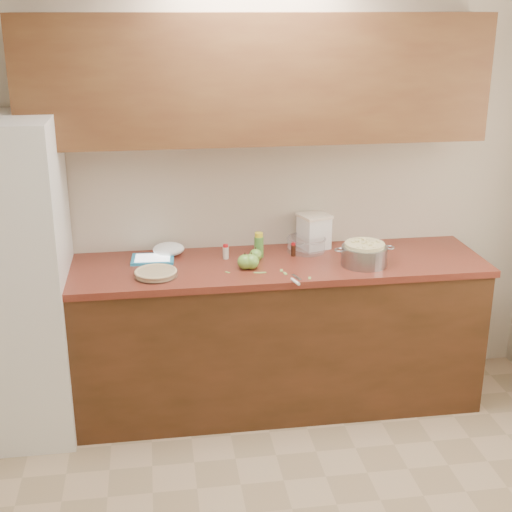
{
  "coord_description": "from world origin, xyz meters",
  "views": [
    {
      "loc": [
        -0.6,
        -2.38,
        2.33
      ],
      "look_at": [
        -0.03,
        1.43,
        0.98
      ],
      "focal_mm": 50.0,
      "sensor_mm": 36.0,
      "label": 1
    }
  ],
  "objects": [
    {
      "name": "apple_center",
      "position": [
        -0.02,
        1.5,
        0.96
      ],
      "size": [
        0.08,
        0.08,
        0.09
      ],
      "color": "#69A037",
      "rests_on": "counter_run"
    },
    {
      "name": "lemon_bottle",
      "position": [
        0.01,
        1.58,
        0.99
      ],
      "size": [
        0.06,
        0.06,
        0.15
      ],
      "rotation": [
        0.0,
        0.0,
        0.32
      ],
      "color": "#4C8C38",
      "rests_on": "counter_run"
    },
    {
      "name": "pie",
      "position": [
        -0.61,
        1.33,
        0.94
      ],
      "size": [
        0.24,
        0.24,
        0.04
      ],
      "rotation": [
        0.0,
        0.0,
        -0.42
      ],
      "color": "silver",
      "rests_on": "counter_run"
    },
    {
      "name": "counter_run",
      "position": [
        0.0,
        1.48,
        0.46
      ],
      "size": [
        2.64,
        0.68,
        0.92
      ],
      "color": "#4C2715",
      "rests_on": "ground"
    },
    {
      "name": "paring_knife",
      "position": [
        0.14,
        1.14,
        0.93
      ],
      "size": [
        0.07,
        0.18,
        0.02
      ],
      "rotation": [
        0.0,
        0.0,
        0.28
      ],
      "color": "gray",
      "rests_on": "counter_run"
    },
    {
      "name": "paper_towel",
      "position": [
        -0.52,
        1.68,
        0.96
      ],
      "size": [
        0.22,
        0.19,
        0.08
      ],
      "primitive_type": "ellipsoid",
      "rotation": [
        0.0,
        0.0,
        0.22
      ],
      "color": "white",
      "rests_on": "counter_run"
    },
    {
      "name": "peel_e",
      "position": [
        0.11,
        1.27,
        0.92
      ],
      "size": [
        0.02,
        0.04,
        0.0
      ],
      "primitive_type": "cube",
      "rotation": [
        0.0,
        0.0,
        1.66
      ],
      "color": "#83B156",
      "rests_on": "counter_run"
    },
    {
      "name": "peel_a",
      "position": [
        0.1,
        1.32,
        0.92
      ],
      "size": [
        0.02,
        0.04,
        0.0
      ],
      "primitive_type": "cube",
      "rotation": [
        0.0,
        0.0,
        -1.79
      ],
      "color": "#83B156",
      "rests_on": "counter_run"
    },
    {
      "name": "vanilla_bottle",
      "position": [
        0.21,
        1.56,
        0.96
      ],
      "size": [
        0.03,
        0.03,
        0.08
      ],
      "rotation": [
        0.0,
        0.0,
        0.32
      ],
      "color": "black",
      "rests_on": "counter_run"
    },
    {
      "name": "mixing_bowl",
      "position": [
        0.31,
        1.63,
        0.97
      ],
      "size": [
        0.24,
        0.24,
        0.09
      ],
      "rotation": [
        0.0,
        0.0,
        -0.12
      ],
      "color": "silver",
      "rests_on": "counter_run"
    },
    {
      "name": "flour_canister",
      "position": [
        0.37,
        1.7,
        1.03
      ],
      "size": [
        0.22,
        0.22,
        0.21
      ],
      "rotation": [
        0.0,
        0.0,
        0.33
      ],
      "color": "white",
      "rests_on": "counter_run"
    },
    {
      "name": "peel_f",
      "position": [
        -0.01,
        1.31,
        0.92
      ],
      "size": [
        0.04,
        0.02,
        0.0
      ],
      "primitive_type": "cube",
      "rotation": [
        0.0,
        0.0,
        0.09
      ],
      "color": "#83B156",
      "rests_on": "counter_run"
    },
    {
      "name": "upper_cabinets",
      "position": [
        0.0,
        1.63,
        1.95
      ],
      "size": [
        2.6,
        0.34,
        0.7
      ],
      "primitive_type": "cube",
      "color": "brown",
      "rests_on": "room_shell"
    },
    {
      "name": "peel_c",
      "position": [
        0.23,
        1.18,
        0.92
      ],
      "size": [
        0.02,
        0.04,
        0.0
      ],
      "primitive_type": "cube",
      "rotation": [
        0.0,
        0.0,
        -1.79
      ],
      "color": "#83B156",
      "rests_on": "counter_run"
    },
    {
      "name": "tablet",
      "position": [
        -0.62,
        1.61,
        0.93
      ],
      "size": [
        0.26,
        0.2,
        0.02
      ],
      "rotation": [
        0.0,
        0.0,
        -0.06
      ],
      "color": "#2891C4",
      "rests_on": "counter_run"
    },
    {
      "name": "apple_front",
      "position": [
        -0.07,
        1.38,
        0.96
      ],
      "size": [
        0.09,
        0.09,
        0.1
      ],
      "color": "#69A037",
      "rests_on": "counter_run"
    },
    {
      "name": "peel_d",
      "position": [
        -0.21,
        1.34,
        0.92
      ],
      "size": [
        0.03,
        0.03,
        0.0
      ],
      "primitive_type": "cube",
      "rotation": [
        0.0,
        0.0,
        2.33
      ],
      "color": "#83B156",
      "rests_on": "counter_run"
    },
    {
      "name": "fridge",
      "position": [
        -1.44,
        1.44,
        0.9
      ],
      "size": [
        0.7,
        0.7,
        1.8
      ],
      "primitive_type": "cube",
      "color": "white",
      "rests_on": "ground"
    },
    {
      "name": "apple_left",
      "position": [
        -0.1,
        1.38,
        0.96
      ],
      "size": [
        0.09,
        0.09,
        0.1
      ],
      "color": "#69A037",
      "rests_on": "counter_run"
    },
    {
      "name": "room_shell",
      "position": [
        0.0,
        0.0,
        1.3
      ],
      "size": [
        3.6,
        3.6,
        3.6
      ],
      "color": "tan",
      "rests_on": "ground"
    },
    {
      "name": "cinnamon_shaker",
      "position": [
        -0.19,
        1.57,
        0.96
      ],
      "size": [
        0.04,
        0.04,
        0.09
      ],
      "rotation": [
        0.0,
        0.0,
        -0.41
      ],
      "color": "beige",
      "rests_on": "counter_run"
    },
    {
      "name": "colander",
      "position": [
        0.58,
        1.35,
        0.98
      ],
      "size": [
        0.35,
        0.26,
        0.13
      ],
      "rotation": [
        0.0,
        0.0,
        0.32
      ],
      "color": "gray",
      "rests_on": "counter_run"
    },
    {
      "name": "peel_b",
      "position": [
        -0.05,
        1.31,
        0.92
      ],
      "size": [
        0.04,
        0.02,
        0.0
      ],
      "primitive_type": "cube",
      "rotation": [
        0.0,
        0.0,
        -0.26
      ],
      "color": "#83B156",
      "rests_on": "counter_run"
    }
  ]
}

